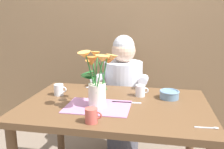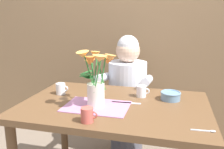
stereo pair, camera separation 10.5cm
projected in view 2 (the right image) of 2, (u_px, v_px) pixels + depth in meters
name	position (u px, v px, depth m)	size (l,w,h in m)	color
wood_panel_backdrop	(140.00, 20.00, 2.44)	(4.00, 0.10, 2.50)	brown
dining_table	(114.00, 117.00, 1.59)	(1.20, 0.80, 0.74)	brown
seated_person	(127.00, 98.00, 2.20)	(0.45, 0.47, 1.14)	#4C4C56
striped_placemat	(97.00, 106.00, 1.51)	(0.40, 0.28, 0.01)	#B275A3
flower_vase	(96.00, 79.00, 1.47)	(0.25, 0.28, 0.36)	silver
ceramic_bowl	(171.00, 95.00, 1.63)	(0.14, 0.14, 0.06)	#6689A8
dinner_knife	(126.00, 103.00, 1.57)	(0.19, 0.02, 0.01)	silver
ceramic_mug	(142.00, 91.00, 1.69)	(0.09, 0.07, 0.08)	silver
tea_cup	(61.00, 89.00, 1.75)	(0.09, 0.07, 0.08)	silver
coffee_cup	(87.00, 115.00, 1.29)	(0.09, 0.07, 0.08)	#CC564C
spoon_0	(207.00, 131.00, 1.19)	(0.12, 0.02, 0.01)	silver
spoon_1	(93.00, 87.00, 1.92)	(0.12, 0.02, 0.01)	silver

